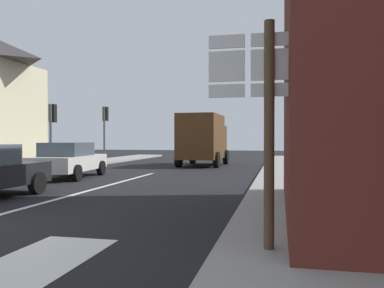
{
  "coord_description": "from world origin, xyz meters",
  "views": [
    {
      "loc": [
        5.81,
        -5.84,
        1.62
      ],
      "look_at": [
        2.51,
        9.19,
        1.42
      ],
      "focal_mm": 37.5,
      "sensor_mm": 36.0,
      "label": 1
    }
  ],
  "objects_px": {
    "route_sign_post": "(269,110)",
    "traffic_light_far_left": "(105,122)",
    "sedan_far": "(69,160)",
    "traffic_light_near_left": "(52,122)",
    "delivery_truck": "(203,138)"
  },
  "relations": [
    {
      "from": "sedan_far",
      "to": "route_sign_post",
      "type": "distance_m",
      "value": 12.84
    },
    {
      "from": "sedan_far",
      "to": "traffic_light_far_left",
      "type": "distance_m",
      "value": 9.52
    },
    {
      "from": "delivery_truck",
      "to": "traffic_light_near_left",
      "type": "height_order",
      "value": "traffic_light_near_left"
    },
    {
      "from": "route_sign_post",
      "to": "traffic_light_far_left",
      "type": "relative_size",
      "value": 0.87
    },
    {
      "from": "traffic_light_near_left",
      "to": "delivery_truck",
      "type": "bearing_deg",
      "value": 41.4
    },
    {
      "from": "route_sign_post",
      "to": "traffic_light_far_left",
      "type": "xyz_separation_m",
      "value": [
        -10.9,
        18.6,
        0.73
      ]
    },
    {
      "from": "route_sign_post",
      "to": "sedan_far",
      "type": "bearing_deg",
      "value": 131.13
    },
    {
      "from": "delivery_truck",
      "to": "route_sign_post",
      "type": "xyz_separation_m",
      "value": [
        4.38,
        -18.18,
        0.35
      ]
    },
    {
      "from": "route_sign_post",
      "to": "traffic_light_near_left",
      "type": "bearing_deg",
      "value": 131.22
    },
    {
      "from": "traffic_light_near_left",
      "to": "sedan_far",
      "type": "bearing_deg",
      "value": -48.45
    },
    {
      "from": "traffic_light_far_left",
      "to": "sedan_far",
      "type": "bearing_deg",
      "value": -74.48
    },
    {
      "from": "sedan_far",
      "to": "traffic_light_far_left",
      "type": "relative_size",
      "value": 1.18
    },
    {
      "from": "delivery_truck",
      "to": "traffic_light_near_left",
      "type": "relative_size",
      "value": 1.51
    },
    {
      "from": "traffic_light_far_left",
      "to": "traffic_light_near_left",
      "type": "bearing_deg",
      "value": -90.0
    },
    {
      "from": "sedan_far",
      "to": "traffic_light_far_left",
      "type": "bearing_deg",
      "value": 105.52
    }
  ]
}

